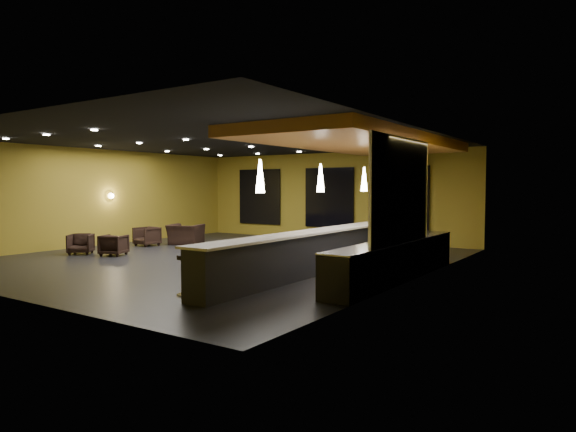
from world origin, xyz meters
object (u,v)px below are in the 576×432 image
Objects in this scene: bar_stool_1 at (226,261)px; bar_stool_4 at (305,248)px; armchair_a at (81,244)px; armchair_d at (186,234)px; bar_stool_2 at (255,255)px; bar_stool_5 at (332,244)px; bar_stool_6 at (345,239)px; bar_counter at (310,254)px; prep_counter at (396,261)px; staff_b at (403,233)px; bar_stool_0 at (187,270)px; armchair_c at (147,236)px; pendant_1 at (321,178)px; staff_a at (390,231)px; bar_stool_3 at (288,252)px; pendant_0 at (260,176)px; staff_c at (414,236)px; pendant_2 at (364,179)px; column at (386,199)px; armchair_b at (114,245)px.

bar_stool_1 reaches higher than bar_stool_4.
armchair_a is at bearing -164.38° from bar_stool_4.
armchair_d is 7.62m from bar_stool_2.
bar_stool_6 is (-0.13, 1.05, 0.05)m from bar_stool_5.
bar_counter is at bearing 55.09° from bar_stool_2.
bar_stool_4 is at bearing 167.20° from prep_counter.
armchair_a is at bearing 59.90° from armchair_d.
bar_stool_2 is (-2.01, -4.17, -0.30)m from staff_b.
staff_b reaches higher than bar_stool_0.
armchair_c is at bearing 166.84° from bar_counter.
bar_stool_2 is (-0.80, -1.15, 0.04)m from bar_counter.
bar_stool_6 reaches higher than bar_stool_1.
armchair_c is at bearing 174.17° from bar_stool_4.
pendant_1 reaches higher than bar_stool_0.
pendant_1 is at bearing -124.87° from staff_b.
bar_stool_1 is at bearing -106.51° from pendant_1.
staff_a is 5.02m from bar_stool_1.
prep_counter is 8.06× the size of bar_stool_3.
bar_stool_3 is at bearing 137.34° from armchair_d.
bar_stool_1 is at bearing -166.74° from pendant_0.
bar_stool_4 is at bearing -91.97° from bar_stool_6.
pendant_0 reaches higher than staff_c.
column is at bearing 90.00° from pendant_2.
staff_c is 2.12× the size of bar_stool_3.
armchair_c is (-8.06, 1.38, -2.00)m from pendant_1.
pendant_2 is at bearing 90.00° from bar_counter.
prep_counter reaches higher than bar_stool_3.
armchair_c is at bearing -172.11° from pendant_2.
staff_b is at bearing 10.85° from armchair_c.
bar_counter reaches higher than bar_stool_5.
staff_c is at bearing 69.47° from bar_stool_0.
pendant_0 is at bearing 144.34° from armchair_b.
armchair_d is at bearing 56.20° from armchair_c.
bar_counter is 6.87m from armchair_b.
staff_c is 8.82m from armchair_d.
bar_stool_5 is at bearing 89.11° from bar_stool_3.
bar_stool_4 is at bearing 145.36° from armchair_d.
pendant_2 is at bearing 81.27° from bar_stool_1.
bar_stool_3 is (0.10, 2.25, -0.06)m from bar_stool_1.
column is at bearing 117.96° from staff_b.
staff_c is at bearing -40.08° from staff_b.
bar_stool_6 is (6.43, 0.38, 0.16)m from armchair_d.
armchair_c is at bearing 144.06° from bar_stool_0.
bar_stool_5 reaches higher than armchair_d.
pendant_0 is 0.84× the size of bar_stool_1.
bar_stool_3 is (-0.69, 0.07, -0.02)m from bar_counter.
bar_counter is 7.80m from armchair_d.
staff_b is 2.37× the size of armchair_a.
pendant_1 is at bearing 164.97° from armchair_b.
prep_counter is (2.00, 0.50, -0.07)m from bar_counter.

